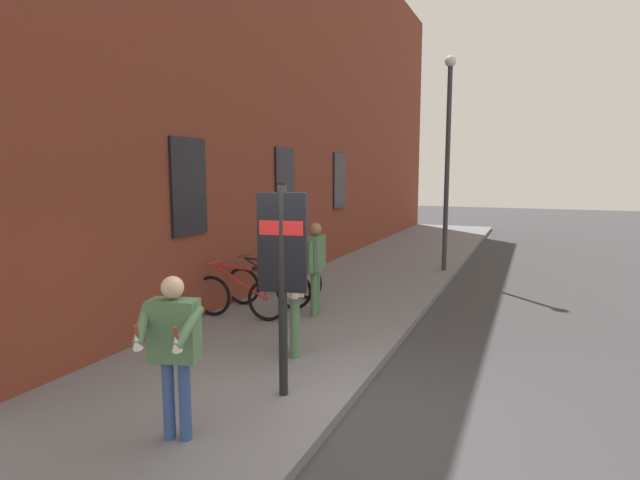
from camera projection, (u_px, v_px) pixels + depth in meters
ground at (488, 300)px, 10.62m from camera, size 60.00×60.00×0.00m
sidewalk_pavement at (386, 270)px, 13.50m from camera, size 24.00×3.50×0.12m
station_facade at (329, 97)px, 14.58m from camera, size 22.00×0.65×9.58m
bicycle_beside_lamp at (240, 296)px, 8.80m from camera, size 0.48×1.77×0.97m
bicycle_by_door at (268, 287)px, 9.56m from camera, size 0.48×1.77×0.97m
bicycle_far_end at (289, 277)px, 10.47m from camera, size 0.67×1.71×0.97m
transit_info_sign at (282, 256)px, 5.60m from camera, size 0.18×0.56×2.40m
pedestrian_crossing_street at (315, 259)px, 8.92m from camera, size 0.62×0.28×1.65m
pedestrian_by_facade at (295, 278)px, 6.92m from camera, size 0.63×0.45×1.79m
tourist_with_hotdogs at (173, 341)px, 4.69m from camera, size 0.63×0.62×1.58m
street_lamp at (448, 146)px, 12.82m from camera, size 0.28×0.28×5.38m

